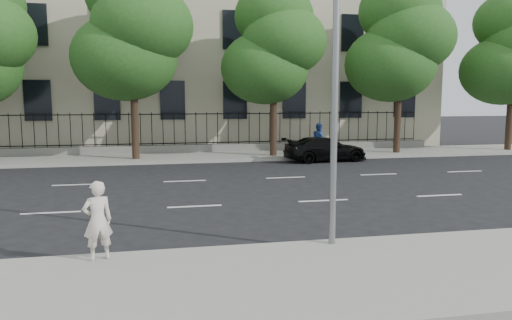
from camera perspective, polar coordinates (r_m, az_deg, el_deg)
The scene contains 13 objects.
ground at distance 12.48m, azimuth -6.07°, elevation -7.77°, with size 120.00×120.00×0.00m, color black.
near_sidewalk at distance 8.68m, azimuth -3.37°, elevation -14.10°, with size 60.00×4.00×0.15m, color gray.
far_sidewalk at distance 26.21m, azimuth -9.12°, elevation 0.31°, with size 60.00×4.00×0.15m, color gray.
lane_markings at distance 17.10m, azimuth -7.66°, elevation -3.64°, with size 49.60×4.62×0.01m, color silver, non-canonical shape.
masonry_building at distance 35.43m, azimuth -10.13°, elevation 16.61°, with size 34.60×12.11×18.50m.
iron_fence at distance 27.84m, azimuth -9.31°, elevation 1.90°, with size 30.00×0.50×2.20m.
street_light at distance 11.03m, azimuth 8.18°, elevation 17.20°, with size 0.25×3.32×8.05m.
tree_c at distance 25.57m, azimuth -13.89°, elevation 14.25°, with size 5.89×5.50×9.80m.
tree_d at distance 26.23m, azimuth 2.03°, elevation 13.02°, with size 5.34×4.94×8.84m.
tree_e at distance 28.74m, azimuth 16.09°, elevation 12.96°, with size 5.71×5.31×9.46m.
black_sedan at distance 25.10m, azimuth 7.93°, elevation 1.24°, with size 1.70×4.18×1.21m, color black.
woman_near at distance 9.93m, azimuth -17.65°, elevation -6.61°, with size 0.55×0.36×1.52m, color beige.
pedestrian_far at distance 26.35m, azimuth 7.22°, elevation 2.38°, with size 0.82×0.64×1.68m, color navy.
Camera 1 is at (-1.15, -12.00, 3.25)m, focal length 35.00 mm.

